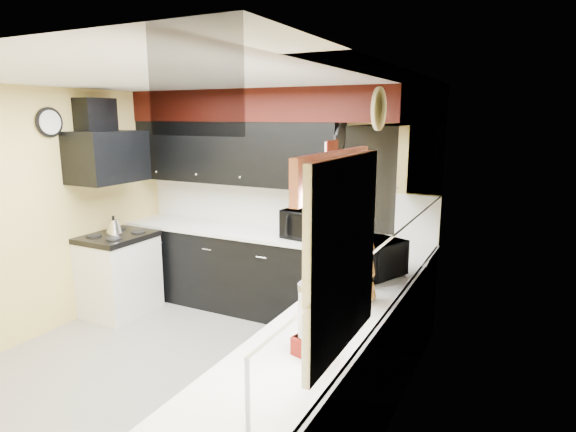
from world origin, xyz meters
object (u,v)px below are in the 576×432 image
object	(u,v)px
toaster_oven	(309,224)
microwave	(371,259)
kettle	(114,227)
knife_block	(338,229)
utensil_crock	(343,234)

from	to	relation	value
toaster_oven	microwave	distance (m)	1.31
microwave	kettle	world-z (taller)	microwave
knife_block	kettle	size ratio (longest dim) A/B	1.37
utensil_crock	knife_block	size ratio (longest dim) A/B	0.71
toaster_oven	kettle	size ratio (longest dim) A/B	3.03
knife_block	toaster_oven	bearing A→B (deg)	-173.04
utensil_crock	kettle	distance (m)	2.55
toaster_oven	microwave	world-z (taller)	toaster_oven
microwave	kettle	distance (m)	3.03
utensil_crock	knife_block	bearing A→B (deg)	137.89
microwave	utensil_crock	world-z (taller)	microwave
toaster_oven	knife_block	size ratio (longest dim) A/B	2.21
toaster_oven	kettle	bearing A→B (deg)	-152.56
toaster_oven	utensil_crock	world-z (taller)	toaster_oven
microwave	knife_block	size ratio (longest dim) A/B	2.22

